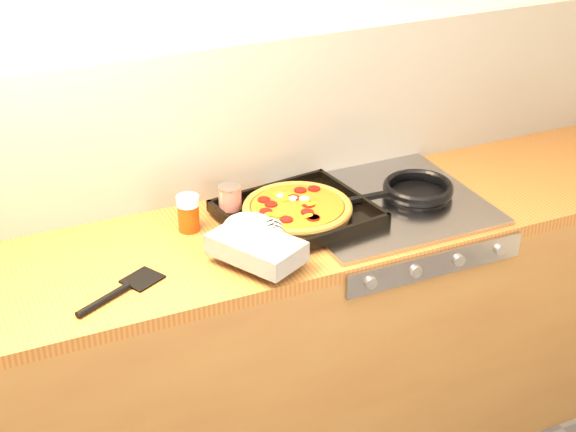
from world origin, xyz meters
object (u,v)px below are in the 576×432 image
juice_glass (188,213)px  tomato_can (230,201)px  pizza_on_tray (285,219)px  frying_pan (417,190)px

juice_glass → tomato_can: bearing=12.5°
pizza_on_tray → juice_glass: (-0.26, 0.13, 0.01)m
pizza_on_tray → juice_glass: 0.29m
frying_pan → tomato_can: size_ratio=3.70×
pizza_on_tray → tomato_can: size_ratio=5.64×
frying_pan → juice_glass: (-0.74, 0.12, 0.02)m
pizza_on_tray → frying_pan: bearing=2.2°
frying_pan → juice_glass: bearing=171.0°
pizza_on_tray → tomato_can: (-0.11, 0.17, 0.01)m
pizza_on_tray → juice_glass: juice_glass is taller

